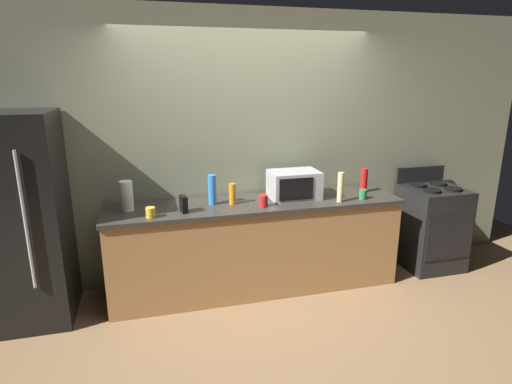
% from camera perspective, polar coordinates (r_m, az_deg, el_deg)
% --- Properties ---
extents(ground_plane, '(8.00, 8.00, 0.00)m').
position_cam_1_polar(ground_plane, '(4.05, 1.52, -15.29)').
color(ground_plane, '#93704C').
extents(back_wall, '(6.40, 0.10, 2.70)m').
position_cam_1_polar(back_wall, '(4.32, -1.41, 5.89)').
color(back_wall, gray).
rests_on(back_wall, ground_plane).
extents(counter_run, '(2.84, 0.64, 0.90)m').
position_cam_1_polar(counter_run, '(4.19, 0.00, -7.25)').
color(counter_run, '#B27F4C').
rests_on(counter_run, ground_plane).
extents(refrigerator, '(0.72, 0.73, 1.80)m').
position_cam_1_polar(refrigerator, '(4.05, -29.34, -3.37)').
color(refrigerator, black).
rests_on(refrigerator, ground_plane).
extents(stove_range, '(0.60, 0.61, 1.08)m').
position_cam_1_polar(stove_range, '(5.05, 22.57, -4.33)').
color(stove_range, black).
rests_on(stove_range, ground_plane).
extents(microwave, '(0.48, 0.35, 0.27)m').
position_cam_1_polar(microwave, '(4.16, 5.18, 1.02)').
color(microwave, '#B7BABF').
rests_on(microwave, counter_run).
extents(paper_towel_roll, '(0.12, 0.12, 0.27)m').
position_cam_1_polar(paper_towel_roll, '(3.92, -17.14, -0.51)').
color(paper_towel_roll, white).
rests_on(paper_towel_roll, counter_run).
extents(cordless_phone, '(0.07, 0.12, 0.15)m').
position_cam_1_polar(cordless_phone, '(3.77, -9.78, -1.62)').
color(cordless_phone, black).
rests_on(cordless_phone, counter_run).
extents(bottle_hot_sauce, '(0.07, 0.07, 0.24)m').
position_cam_1_polar(bottle_hot_sauce, '(4.50, 14.41, 1.54)').
color(bottle_hot_sauce, red).
rests_on(bottle_hot_sauce, counter_run).
extents(bottle_dish_soap, '(0.06, 0.06, 0.20)m').
position_cam_1_polar(bottle_dish_soap, '(3.95, -3.20, -0.25)').
color(bottle_dish_soap, orange).
rests_on(bottle_dish_soap, counter_run).
extents(bottle_hand_soap, '(0.06, 0.06, 0.29)m').
position_cam_1_polar(bottle_hand_soap, '(4.09, 11.36, 0.65)').
color(bottle_hand_soap, beige).
rests_on(bottle_hand_soap, counter_run).
extents(bottle_spray_cleaner, '(0.08, 0.08, 0.28)m').
position_cam_1_polar(bottle_spray_cleaner, '(3.95, -5.94, 0.31)').
color(bottle_spray_cleaner, '#338CE5').
rests_on(bottle_spray_cleaner, counter_run).
extents(mug_red, '(0.09, 0.09, 0.11)m').
position_cam_1_polar(mug_red, '(3.89, 1.00, -1.19)').
color(mug_red, red).
rests_on(mug_red, counter_run).
extents(mug_yellow, '(0.08, 0.08, 0.09)m').
position_cam_1_polar(mug_yellow, '(3.70, -14.08, -2.70)').
color(mug_yellow, yellow).
rests_on(mug_yellow, counter_run).
extents(mug_green, '(0.08, 0.08, 0.09)m').
position_cam_1_polar(mug_green, '(4.26, 14.25, -0.29)').
color(mug_green, '#2D8C47').
rests_on(mug_green, counter_run).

